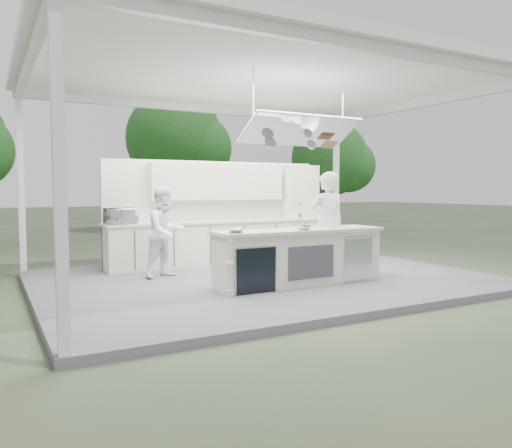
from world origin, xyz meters
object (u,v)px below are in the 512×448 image
demo_island (299,257)px  head_chef (327,225)px  sous_chef (165,232)px  back_counter (221,242)px

demo_island → head_chef: (0.74, 0.21, 0.50)m
demo_island → head_chef: head_chef is taller
head_chef → sous_chef: 2.97m
head_chef → back_counter: bearing=-65.9°
head_chef → sous_chef: head_chef is taller
head_chef → sous_chef: (-2.54, 1.54, -0.13)m
demo_island → head_chef: 0.92m
back_counter → sous_chef: 1.97m
head_chef → sous_chef: bearing=-26.7°
sous_chef → head_chef: bearing=-53.0°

